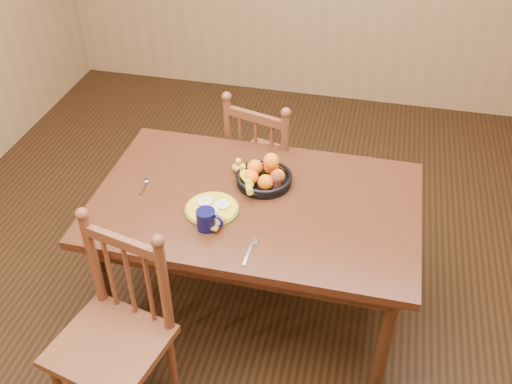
% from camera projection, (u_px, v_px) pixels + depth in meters
% --- Properties ---
extents(room, '(4.52, 5.02, 2.72)m').
position_uv_depth(room, '(256.00, 92.00, 2.44)').
color(room, black).
rests_on(room, ground).
extents(dining_table, '(1.60, 1.00, 0.75)m').
position_uv_depth(dining_table, '(256.00, 213.00, 2.87)').
color(dining_table, black).
rests_on(dining_table, ground).
extents(chair_far, '(0.54, 0.53, 0.98)m').
position_uv_depth(chair_far, '(267.00, 166.00, 3.50)').
color(chair_far, '#552B19').
rests_on(chair_far, ground).
extents(chair_near, '(0.54, 0.52, 1.00)m').
position_uv_depth(chair_near, '(115.00, 335.00, 2.50)').
color(chair_near, '#552B19').
rests_on(chair_near, ground).
extents(breakfast_plate, '(0.26, 0.30, 0.04)m').
position_uv_depth(breakfast_plate, '(212.00, 209.00, 2.74)').
color(breakfast_plate, '#59601E').
rests_on(breakfast_plate, dining_table).
extents(fork, '(0.03, 0.18, 0.00)m').
position_uv_depth(fork, '(250.00, 250.00, 2.53)').
color(fork, silver).
rests_on(fork, dining_table).
extents(spoon, '(0.04, 0.16, 0.01)m').
position_uv_depth(spoon, '(145.00, 183.00, 2.92)').
color(spoon, silver).
rests_on(spoon, dining_table).
extents(coffee_mug, '(0.13, 0.09, 0.10)m').
position_uv_depth(coffee_mug, '(207.00, 220.00, 2.62)').
color(coffee_mug, '#0A0B39').
rests_on(coffee_mug, dining_table).
extents(juice_glass, '(0.06, 0.06, 0.09)m').
position_uv_depth(juice_glass, '(275.00, 183.00, 2.85)').
color(juice_glass, silver).
rests_on(juice_glass, dining_table).
extents(fruit_bowl, '(0.32, 0.32, 0.17)m').
position_uv_depth(fruit_bowl, '(263.00, 175.00, 2.90)').
color(fruit_bowl, black).
rests_on(fruit_bowl, dining_table).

